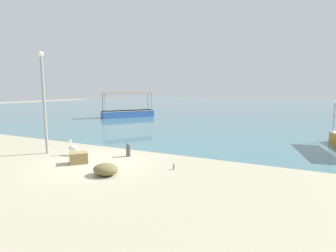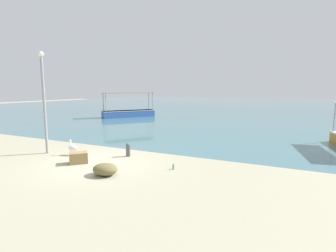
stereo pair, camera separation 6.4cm
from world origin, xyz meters
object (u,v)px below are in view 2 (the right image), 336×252
at_px(cargo_crate, 78,158).
at_px(glass_bottle, 173,167).
at_px(fishing_boat_near_left, 129,112).
at_px(net_pile, 105,169).
at_px(pelican, 73,148).
at_px(lamp_post, 44,97).
at_px(mooring_bollard, 128,149).

bearing_deg(cargo_crate, glass_bottle, 13.32).
height_order(fishing_boat_near_left, net_pile, fishing_boat_near_left).
distance_m(fishing_boat_near_left, net_pile, 22.13).
height_order(net_pile, glass_bottle, net_pile).
distance_m(pelican, net_pile, 4.04).
bearing_deg(lamp_post, glass_bottle, 2.62).
bearing_deg(fishing_boat_near_left, lamp_post, -69.11).
relative_size(fishing_boat_near_left, lamp_post, 1.13).
bearing_deg(pelican, cargo_crate, -35.88).
relative_size(pelican, cargo_crate, 1.00).
bearing_deg(net_pile, pelican, 153.38).
bearing_deg(glass_bottle, mooring_bollard, 161.40).
xyz_separation_m(net_pile, cargo_crate, (-2.23, 0.81, 0.02)).
bearing_deg(fishing_boat_near_left, net_pile, -57.96).
distance_m(fishing_boat_near_left, pelican, 18.80).
distance_m(mooring_bollard, net_pile, 2.99).
bearing_deg(pelican, glass_bottle, 0.36).
distance_m(pelican, cargo_crate, 1.71).
bearing_deg(pelican, mooring_bollard, 20.96).
xyz_separation_m(pelican, cargo_crate, (1.38, -1.00, -0.12)).
relative_size(fishing_boat_near_left, cargo_crate, 7.50).
distance_m(pelican, mooring_bollard, 2.94).
bearing_deg(mooring_bollard, glass_bottle, -18.60).
height_order(pelican, net_pile, pelican).
xyz_separation_m(lamp_post, net_pile, (5.16, -1.51, -2.78)).
xyz_separation_m(lamp_post, cargo_crate, (2.93, -0.70, -2.76)).
height_order(fishing_boat_near_left, cargo_crate, fishing_boat_near_left).
bearing_deg(glass_bottle, lamp_post, -177.38).
xyz_separation_m(fishing_boat_near_left, lamp_post, (6.58, -17.25, 2.42)).
bearing_deg(glass_bottle, pelican, -179.64).
bearing_deg(cargo_crate, net_pile, -19.96).
relative_size(lamp_post, mooring_bollard, 7.61).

